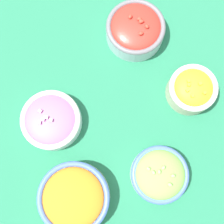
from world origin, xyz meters
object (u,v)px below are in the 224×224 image
at_px(bowl_red_onion, 51,120).
at_px(bowl_squash, 192,89).
at_px(bowl_carrots, 74,197).
at_px(bowl_cherry_tomatoes, 135,29).
at_px(bowl_lettuce, 159,174).

height_order(bowl_red_onion, bowl_squash, bowl_squash).
bearing_deg(bowl_carrots, bowl_red_onion, -148.00).
distance_m(bowl_squash, bowl_carrots, 0.36).
bearing_deg(bowl_cherry_tomatoes, bowl_carrots, -6.17).
distance_m(bowl_lettuce, bowl_cherry_tomatoes, 0.34).
distance_m(bowl_red_onion, bowl_cherry_tomatoes, 0.29).
height_order(bowl_red_onion, bowl_carrots, bowl_carrots).
bearing_deg(bowl_lettuce, bowl_carrots, -62.20).
bearing_deg(bowl_red_onion, bowl_cherry_tomatoes, 151.64).
xyz_separation_m(bowl_red_onion, bowl_carrots, (0.15, 0.09, 0.01)).
distance_m(bowl_red_onion, bowl_squash, 0.33).
distance_m(bowl_red_onion, bowl_carrots, 0.18).
height_order(bowl_cherry_tomatoes, bowl_carrots, bowl_carrots).
xyz_separation_m(bowl_cherry_tomatoes, bowl_carrots, (0.41, -0.04, 0.00)).
distance_m(bowl_cherry_tomatoes, bowl_carrots, 0.41).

